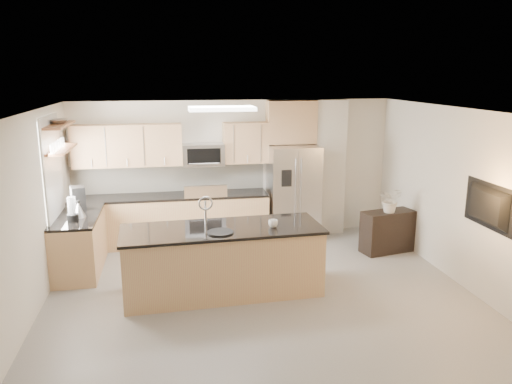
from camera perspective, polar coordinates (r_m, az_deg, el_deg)
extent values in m
plane|color=gray|center=(6.87, 1.32, -13.25)|extent=(6.50, 6.50, 0.00)
cube|color=white|center=(6.16, 1.46, 8.91)|extent=(6.00, 6.50, 0.02)
cube|color=beige|center=(9.52, -2.48, 2.63)|extent=(6.00, 0.02, 2.60)
cube|color=beige|center=(3.51, 12.41, -17.52)|extent=(6.00, 0.02, 2.60)
cube|color=beige|center=(6.52, -25.47, -3.80)|extent=(0.02, 6.50, 2.60)
cube|color=beige|center=(7.56, 24.28, -1.43)|extent=(0.02, 6.50, 2.60)
cube|color=tan|center=(9.33, -9.65, -3.22)|extent=(3.55, 0.65, 0.88)
cube|color=black|center=(9.21, -9.76, -0.48)|extent=(3.55, 0.66, 0.04)
cube|color=beige|center=(9.45, -9.85, 1.62)|extent=(3.55, 0.02, 0.52)
cube|color=tan|center=(8.43, -19.52, -5.66)|extent=(0.65, 1.50, 0.88)
cube|color=black|center=(8.29, -19.77, -2.65)|extent=(0.66, 1.50, 0.04)
cube|color=black|center=(9.34, -5.82, -3.00)|extent=(0.76, 0.64, 0.90)
cube|color=black|center=(9.22, -5.89, -0.23)|extent=(0.76, 0.62, 0.03)
cube|color=#BCBCBF|center=(8.90, -5.76, 0.04)|extent=(0.76, 0.04, 0.22)
cube|color=tan|center=(9.22, -14.47, 5.17)|extent=(1.92, 0.33, 0.75)
cube|color=tan|center=(9.30, -1.21, 5.66)|extent=(0.82, 0.33, 0.75)
cube|color=#BCBCBF|center=(9.20, -6.05, 4.28)|extent=(0.76, 0.40, 0.40)
cube|color=black|center=(9.01, -5.96, 4.08)|extent=(0.60, 0.02, 0.28)
cube|color=#BCBCBF|center=(9.44, 4.24, -0.03)|extent=(0.92, 0.75, 1.78)
cube|color=#98989B|center=(9.08, 4.82, -0.59)|extent=(0.02, 0.01, 1.69)
cube|color=black|center=(8.94, 3.52, 1.58)|extent=(0.18, 0.03, 0.30)
cube|color=beige|center=(9.77, 8.29, 2.79)|extent=(0.60, 0.30, 2.60)
cube|color=white|center=(8.19, -22.32, 2.33)|extent=(0.03, 1.05, 1.55)
cube|color=white|center=(8.19, -22.22, 2.34)|extent=(0.03, 1.15, 1.65)
cube|color=brown|center=(8.21, -21.44, 4.57)|extent=(0.30, 1.20, 0.04)
cube|color=brown|center=(8.17, -21.66, 7.13)|extent=(0.30, 1.20, 0.04)
cube|color=white|center=(7.68, -3.92, 9.49)|extent=(1.00, 0.50, 0.06)
cube|color=tan|center=(7.19, -3.82, -7.94)|extent=(2.79, 1.07, 0.93)
cube|color=black|center=(7.03, -3.88, -4.25)|extent=(2.86, 1.13, 0.04)
cube|color=black|center=(7.02, -5.61, -4.45)|extent=(0.58, 0.42, 0.01)
cylinder|color=#BCBCBF|center=(7.18, -5.79, -2.33)|extent=(0.03, 0.03, 0.34)
torus|color=#BCBCBF|center=(7.08, -5.78, -1.30)|extent=(0.21, 0.03, 0.21)
cube|color=black|center=(9.10, 14.79, -4.39)|extent=(0.98, 0.57, 0.74)
imported|color=white|center=(7.03, 1.97, -3.61)|extent=(0.15, 0.15, 0.11)
cylinder|color=black|center=(6.81, -4.10, -4.60)|extent=(0.45, 0.45, 0.02)
cylinder|color=black|center=(7.95, -20.20, -2.79)|extent=(0.16, 0.16, 0.11)
cylinder|color=silver|center=(7.90, -20.31, -1.47)|extent=(0.12, 0.12, 0.27)
cone|color=#BCBCBF|center=(8.14, -19.62, -1.93)|extent=(0.21, 0.21, 0.23)
cylinder|color=black|center=(8.11, -19.69, -1.07)|extent=(0.04, 0.04, 0.04)
cube|color=black|center=(8.55, -19.67, -0.69)|extent=(0.27, 0.30, 0.39)
cylinder|color=#BCBCBF|center=(8.51, -19.69, -1.39)|extent=(0.13, 0.13, 0.14)
imported|color=#BCBCBF|center=(8.19, -21.67, 7.58)|extent=(0.49, 0.49, 0.09)
imported|color=beige|center=(8.87, 15.14, -0.20)|extent=(0.72, 0.67, 0.66)
imported|color=black|center=(7.34, 24.59, -1.48)|extent=(0.14, 1.08, 0.62)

